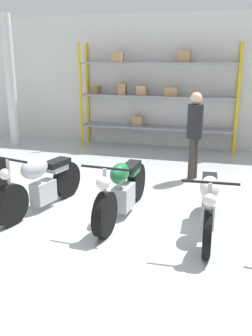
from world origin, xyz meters
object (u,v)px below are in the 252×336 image
motorcycle_green (122,190)px  motorcycle_white (208,203)px  motorcycle_silver (41,183)px  person_browsing (195,129)px  shelving_rack (154,93)px

motorcycle_green → motorcycle_white: 1.39m
motorcycle_silver → person_browsing: person_browsing is taller
motorcycle_white → shelving_rack: bearing=-162.7°
motorcycle_green → motorcycle_white: (1.37, -0.25, 0.01)m
shelving_rack → motorcycle_white: 5.42m
motorcycle_silver → motorcycle_green: size_ratio=0.92×
shelving_rack → motorcycle_silver: (-0.96, -4.87, -1.05)m
shelving_rack → motorcycle_white: bearing=-70.3°
motorcycle_silver → person_browsing: bearing=149.3°
shelving_rack → person_browsing: (1.35, -2.55, -0.45)m
motorcycle_silver → person_browsing: size_ratio=1.11×
shelving_rack → motorcycle_white: shelving_rack is taller
motorcycle_green → motorcycle_white: bearing=83.6°
shelving_rack → motorcycle_green: shelving_rack is taller
motorcycle_silver → motorcycle_green: (1.38, 0.12, -0.03)m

